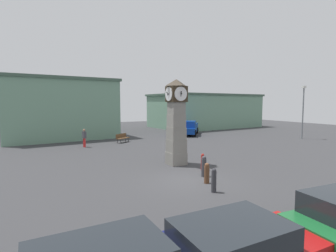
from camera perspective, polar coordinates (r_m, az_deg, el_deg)
name	(u,v)px	position (r m, az deg, el deg)	size (l,w,h in m)	color
ground_plane	(190,180)	(14.14, 4.88, -11.70)	(85.97, 85.97, 0.00)	#38383A
clock_tower	(176,122)	(17.17, 1.82, 0.98)	(1.43, 1.46, 5.61)	slate
bollard_near_tower	(214,180)	(12.35, 9.95, -11.52)	(0.23, 0.23, 1.11)	#333338
bollard_mid_row	(207,173)	(13.62, 8.44, -10.08)	(0.27, 0.27, 1.05)	brown
bollard_far_row	(204,166)	(14.79, 7.81, -8.63)	(0.28, 0.28, 1.16)	#333338
bollard_end_row	(203,162)	(16.16, 7.55, -7.72)	(0.21, 0.21, 1.01)	maroon
car_near_tower	(239,251)	(6.73, 15.26, -24.71)	(4.49, 2.05, 1.45)	#A51111
pickup_truck	(188,128)	(33.51, 4.38, -0.36)	(5.06, 5.60, 1.85)	navy
bench	(122,137)	(27.46, -9.92, -2.46)	(1.63, 1.31, 0.90)	brown
pedestrian_near_bench	(84,137)	(25.33, -17.77, -2.24)	(0.35, 0.46, 1.69)	red
street_lamp_far_side	(303,108)	(33.28, 27.34, 3.46)	(0.50, 0.24, 5.98)	slate
warehouse_blue_far	(57,108)	(34.51, -23.05, 3.56)	(13.14, 12.57, 6.84)	gray
storefront_low_left	(204,111)	(45.30, 7.93, 3.33)	(17.94, 12.51, 5.51)	gray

